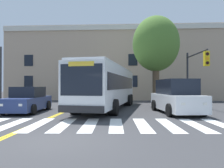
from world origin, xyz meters
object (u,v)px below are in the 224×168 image
Objects in this scene: city_bus at (108,86)px; traffic_light_near_corner at (195,68)px; car_navy_near_lane at (28,100)px; street_tree_curbside_large at (156,44)px; car_white_far_lane at (176,97)px.

city_bus is 6.86m from traffic_light_near_corner.
car_navy_near_lane is 0.58× the size of street_tree_curbside_large.
car_white_far_lane reaches higher than car_navy_near_lane.
city_bus is 2.34× the size of car_white_far_lane.
car_white_far_lane is 1.17× the size of traffic_light_near_corner.
city_bus is 5.91m from car_navy_near_lane.
street_tree_curbside_large is at bearing 95.15° from car_white_far_lane.
car_white_far_lane is at bearing -84.85° from street_tree_curbside_large.
traffic_light_near_corner is at bearing 1.60° from city_bus.
city_bus is 1.56× the size of street_tree_curbside_large.
street_tree_curbside_large reaches higher than car_white_far_lane.
traffic_light_near_corner is at bearing 52.81° from car_white_far_lane.
city_bus is at bearing 150.35° from car_white_far_lane.
car_navy_near_lane is 11.81m from street_tree_curbside_large.
car_navy_near_lane is 12.50m from traffic_light_near_corner.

